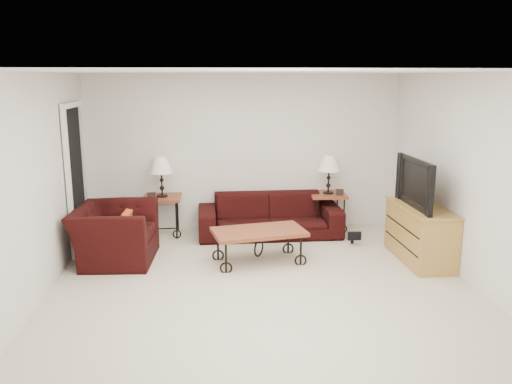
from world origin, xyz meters
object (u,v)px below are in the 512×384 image
tv_stand (420,234)px  sofa (270,215)px  backpack (353,232)px  television (422,183)px  side_table_left (163,216)px  coffee_table (259,246)px  side_table_right (327,212)px  armchair (115,234)px  lamp_right (329,175)px  lamp_left (162,177)px

tv_stand → sofa: bearing=144.7°
sofa → backpack: sofa is taller
television → tv_stand: bearing=90.0°
side_table_left → coffee_table: size_ratio=0.52×
side_table_right → armchair: bearing=-160.8°
side_table_right → lamp_right: size_ratio=1.00×
lamp_right → television: television is taller
television → backpack: 1.36m
lamp_right → armchair: lamp_right is taller
television → sofa: bearing=-125.6°
backpack → side_table_right: bearing=98.6°
lamp_right → backpack: lamp_right is taller
lamp_left → armchair: (-0.56, -1.11, -0.56)m
side_table_right → television: 1.92m
lamp_left → tv_stand: 3.90m
side_table_left → tv_stand: bearing=-23.1°
lamp_left → coffee_table: lamp_left is taller
lamp_right → lamp_left: bearing=-180.0°
side_table_left → tv_stand: 3.86m
sofa → coffee_table: 1.24m
sofa → lamp_left: lamp_left is taller
coffee_table → armchair: size_ratio=1.04×
lamp_right → tv_stand: (0.91, -1.52, -0.54)m
sofa → lamp_right: bearing=10.5°
sofa → armchair: 2.41m
armchair → backpack: bearing=-80.0°
sofa → lamp_left: bearing=173.8°
side_table_right → lamp_left: lamp_left is taller
lamp_left → armchair: size_ratio=0.54×
side_table_right → television: (0.89, -1.52, 0.77)m
coffee_table → backpack: 1.61m
side_table_left → side_table_right: bearing=0.0°
sofa → backpack: 1.31m
lamp_right → side_table_right: bearing=0.0°
side_table_right → sofa: bearing=-169.5°
coffee_table → lamp_right: bearing=47.4°
armchair → coffee_table: bearing=-94.1°
tv_stand → backpack: tv_stand is taller
side_table_right → side_table_left: bearing=-180.0°
sofa → armchair: bearing=-157.3°
sofa → side_table_right: sofa is taller
sofa → side_table_left: size_ratio=3.55×
side_table_right → tv_stand: (0.91, -1.52, 0.07)m
lamp_right → tv_stand: bearing=-59.0°
tv_stand → armchair: bearing=174.4°
side_table_left → backpack: size_ratio=1.62×
sofa → armchair: armchair is taller
side_table_left → coffee_table: bearing=-45.3°
lamp_left → lamp_right: bearing=0.0°
sofa → tv_stand: 2.31m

